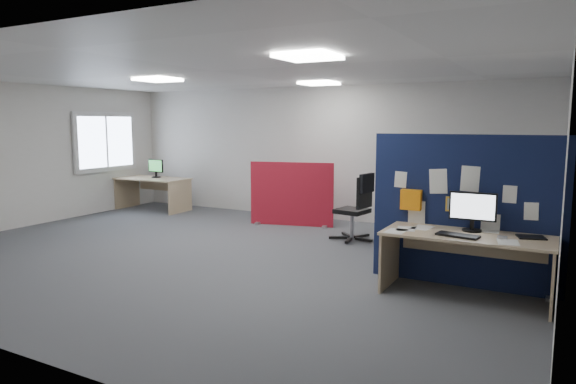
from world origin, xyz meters
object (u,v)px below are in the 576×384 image
at_px(red_divider, 291,195).
at_px(office_chair, 358,203).
at_px(second_desk, 154,185).
at_px(monitor_second, 156,168).
at_px(main_desk, 467,248).
at_px(navy_divider, 463,212).
at_px(monitor_main, 473,210).

distance_m(red_divider, office_chair, 1.72).
xyz_separation_m(second_desk, monitor_second, (0.02, 0.06, 0.40)).
relative_size(main_desk, second_desk, 1.11).
bearing_deg(monitor_second, office_chair, -2.64).
bearing_deg(red_divider, monitor_second, 163.57).
bearing_deg(office_chair, monitor_second, -179.50).
relative_size(second_desk, monitor_second, 3.62).
relative_size(navy_divider, main_desk, 1.22).
xyz_separation_m(monitor_main, office_chair, (-2.08, 1.86, -0.34)).
height_order(monitor_main, red_divider, red_divider).
relative_size(monitor_main, monitor_second, 1.14).
relative_size(navy_divider, red_divider, 1.39).
distance_m(second_desk, office_chair, 5.25).
bearing_deg(main_desk, navy_divider, 108.14).
xyz_separation_m(navy_divider, red_divider, (-3.54, 2.28, -0.31)).
distance_m(monitor_main, monitor_second, 7.74).
bearing_deg(office_chair, second_desk, -178.77).
height_order(main_desk, monitor_second, monitor_second).
xyz_separation_m(navy_divider, office_chair, (-1.94, 1.64, -0.28)).
xyz_separation_m(navy_divider, monitor_second, (-7.13, 2.46, 0.04)).
bearing_deg(monitor_second, navy_divider, -12.69).
bearing_deg(monitor_second, red_divider, 3.50).
xyz_separation_m(main_desk, monitor_main, (0.02, 0.14, 0.42)).
height_order(red_divider, office_chair, red_divider).
height_order(monitor_main, monitor_second, monitor_main).
height_order(red_divider, monitor_second, red_divider).
bearing_deg(main_desk, monitor_second, 158.75).
height_order(navy_divider, red_divider, navy_divider).
relative_size(navy_divider, monitor_main, 4.27).
xyz_separation_m(monitor_main, monitor_second, (-7.26, 2.68, -0.02)).
relative_size(monitor_second, office_chair, 0.41).
relative_size(navy_divider, office_chair, 1.98).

